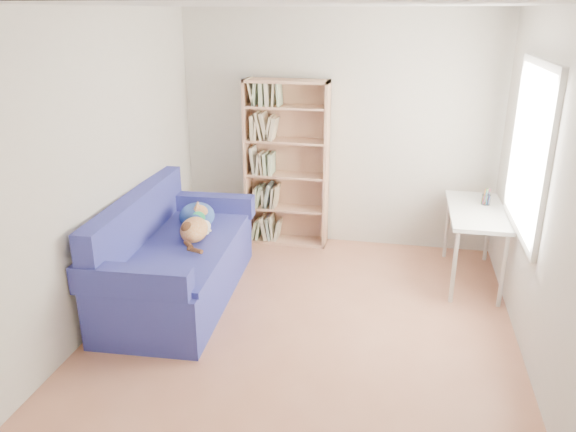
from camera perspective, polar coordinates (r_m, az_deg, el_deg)
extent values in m
plane|color=#A6654B|center=(4.93, 1.80, -11.16)|extent=(4.00, 4.00, 0.00)
cube|color=silver|center=(6.32, 5.06, 8.57)|extent=(3.50, 0.04, 2.60)
cube|color=silver|center=(2.59, -5.55, -9.10)|extent=(3.50, 0.04, 2.60)
cube|color=silver|center=(4.98, -18.34, 4.45)|extent=(0.04, 4.00, 2.60)
cube|color=silver|center=(4.47, 24.69, 1.87)|extent=(0.04, 4.00, 2.60)
cube|color=white|center=(4.21, 2.20, 20.66)|extent=(3.50, 4.00, 0.04)
cube|color=white|center=(4.99, 23.58, 6.18)|extent=(0.01, 1.20, 1.30)
cube|color=navy|center=(5.39, -10.95, -5.63)|extent=(1.05, 2.05, 0.50)
cube|color=navy|center=(5.35, -15.11, -0.39)|extent=(0.28, 2.01, 0.49)
cube|color=navy|center=(6.04, -7.95, 1.14)|extent=(0.96, 0.23, 0.22)
cube|color=navy|center=(4.49, -15.60, -6.36)|extent=(0.96, 0.23, 0.22)
cube|color=navy|center=(5.27, -10.94, -2.98)|extent=(1.02, 1.89, 0.06)
ellipsoid|color=#2D4C91|center=(5.67, -9.22, 0.01)|extent=(0.35, 0.38, 0.26)
ellipsoid|color=#AD5013|center=(5.29, -9.52, -1.37)|extent=(0.36, 0.52, 0.19)
ellipsoid|color=silver|center=(5.39, -8.34, -1.13)|extent=(0.20, 0.23, 0.12)
ellipsoid|color=#371D0F|center=(5.24, -10.10, -1.10)|extent=(0.20, 0.26, 0.09)
sphere|color=#AD5013|center=(5.56, -8.13, 0.28)|extent=(0.17, 0.17, 0.17)
cone|color=#AD5013|center=(5.57, -8.25, 1.18)|extent=(0.08, 0.08, 0.08)
cone|color=#AD5013|center=(5.50, -8.52, 0.92)|extent=(0.08, 0.08, 0.08)
cylinder|color=#25BB70|center=(5.49, -8.45, -0.23)|extent=(0.14, 0.07, 0.13)
cylinder|color=#371D0F|center=(5.08, -10.78, -2.84)|extent=(0.14, 0.18, 0.06)
cube|color=tan|center=(6.43, -4.12, 5.45)|extent=(0.03, 0.29, 1.87)
cube|color=tan|center=(6.26, 3.92, 5.04)|extent=(0.03, 0.29, 1.87)
cube|color=tan|center=(6.16, -0.16, 13.55)|extent=(0.93, 0.29, 0.03)
cube|color=tan|center=(6.63, -0.15, -2.44)|extent=(0.93, 0.29, 0.03)
cube|color=tan|center=(6.46, 0.09, 5.56)|extent=(0.93, 0.02, 1.87)
cube|color=silver|center=(5.74, 18.64, 0.45)|extent=(0.53, 1.15, 0.04)
cylinder|color=silver|center=(6.38, 19.66, -1.29)|extent=(0.04, 0.04, 0.71)
cylinder|color=silver|center=(5.43, 21.01, -5.27)|extent=(0.04, 0.04, 0.71)
cylinder|color=silver|center=(6.33, 15.86, -1.04)|extent=(0.04, 0.04, 0.71)
cylinder|color=silver|center=(5.37, 16.52, -5.01)|extent=(0.04, 0.04, 0.71)
cylinder|color=white|center=(5.89, 19.47, 1.58)|extent=(0.09, 0.09, 0.10)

